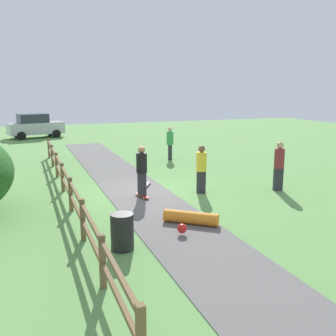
# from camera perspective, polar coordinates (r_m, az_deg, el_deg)

# --- Properties ---
(ground_plane) EXTENTS (60.00, 60.00, 0.00)m
(ground_plane) POSITION_cam_1_polar(r_m,az_deg,el_deg) (14.33, -4.49, -3.77)
(ground_plane) COLOR #60934C
(asphalt_path) EXTENTS (2.40, 28.00, 0.02)m
(asphalt_path) POSITION_cam_1_polar(r_m,az_deg,el_deg) (14.32, -4.49, -3.74)
(asphalt_path) COLOR #605E5B
(asphalt_path) RESTS_ON ground_plane
(wooden_fence) EXTENTS (0.12, 18.12, 1.10)m
(wooden_fence) POSITION_cam_1_polar(r_m,az_deg,el_deg) (13.69, -15.03, -1.99)
(wooden_fence) COLOR brown
(wooden_fence) RESTS_ON ground_plane
(trash_bin) EXTENTS (0.56, 0.56, 0.90)m
(trash_bin) POSITION_cam_1_polar(r_m,az_deg,el_deg) (9.35, -6.88, -9.46)
(trash_bin) COLOR black
(trash_bin) RESTS_ON ground_plane
(skater_riding) EXTENTS (0.44, 0.82, 1.86)m
(skater_riding) POSITION_cam_1_polar(r_m,az_deg,el_deg) (13.44, -3.96, -0.16)
(skater_riding) COLOR #B23326
(skater_riding) RESTS_ON asphalt_path
(skater_fallen) EXTENTS (1.46, 1.48, 0.36)m
(skater_fallen) POSITION_cam_1_polar(r_m,az_deg,el_deg) (10.97, 3.34, -7.56)
(skater_fallen) COLOR orange
(skater_fallen) RESTS_ON asphalt_path
(skateboard_loose) EXTENTS (0.57, 0.80, 0.08)m
(skateboard_loose) POSITION_cam_1_polar(r_m,az_deg,el_deg) (15.26, -3.25, -2.46)
(skateboard_loose) COLOR black
(skateboard_loose) RESTS_ON asphalt_path
(bystander_yellow) EXTENTS (0.47, 0.47, 1.80)m
(bystander_yellow) POSITION_cam_1_polar(r_m,az_deg,el_deg) (14.13, 5.02, 0.16)
(bystander_yellow) COLOR #2D2D33
(bystander_yellow) RESTS_ON ground_plane
(bystander_green) EXTENTS (0.47, 0.47, 1.81)m
(bystander_green) POSITION_cam_1_polar(r_m,az_deg,el_deg) (20.86, 0.31, 3.96)
(bystander_green) COLOR #2D2D33
(bystander_green) RESTS_ON ground_plane
(bystander_maroon) EXTENTS (0.42, 0.42, 1.88)m
(bystander_maroon) POSITION_cam_1_polar(r_m,az_deg,el_deg) (15.05, 16.31, 0.64)
(bystander_maroon) COLOR #2D2D33
(bystander_maroon) RESTS_ON ground_plane
(parked_car_silver) EXTENTS (4.47, 2.68, 1.92)m
(parked_car_silver) POSITION_cam_1_polar(r_m,az_deg,el_deg) (32.36, -19.28, 5.99)
(parked_car_silver) COLOR #B7B7BC
(parked_car_silver) RESTS_ON ground_plane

